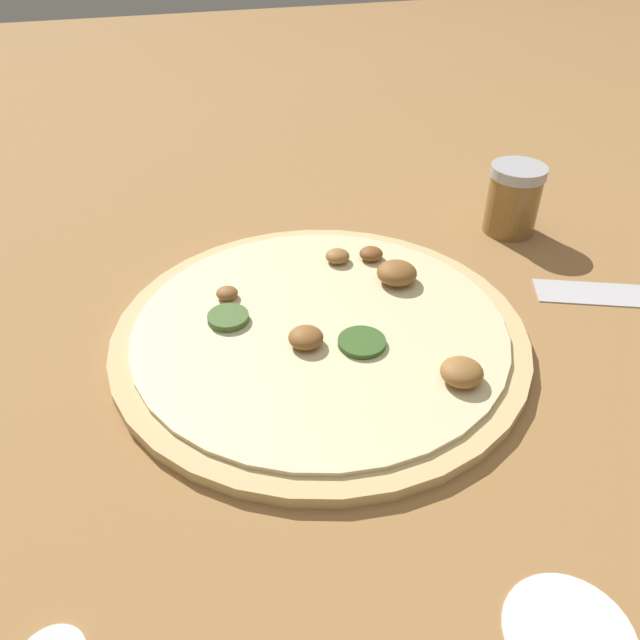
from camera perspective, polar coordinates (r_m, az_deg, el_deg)
ground_plane at (r=0.57m, az=-0.00°, el=-1.69°), size 3.00×3.00×0.00m
pizza at (r=0.56m, az=0.21°, el=-1.00°), size 0.37×0.37×0.03m
spice_jar at (r=0.75m, az=17.26°, el=10.53°), size 0.06×0.06×0.08m
flour_patch at (r=0.42m, az=21.87°, el=-25.10°), size 0.07×0.07×0.00m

